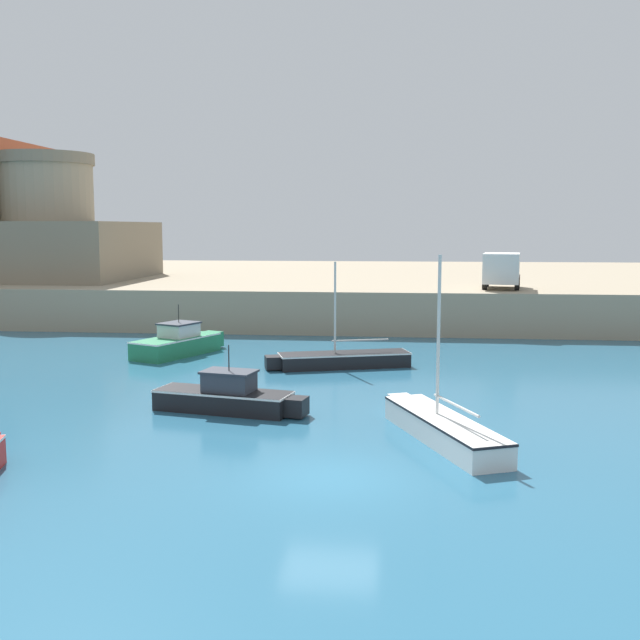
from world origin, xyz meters
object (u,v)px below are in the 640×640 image
at_px(sailboat_black_1, 341,359).
at_px(truck_on_quay, 502,269).
at_px(sailboat_white_4, 441,427).
at_px(motorboat_black_0, 228,397).
at_px(fortress, 49,238).
at_px(motorboat_green_2, 179,343).

relative_size(sailboat_black_1, truck_on_quay, 1.45).
distance_m(sailboat_white_4, truck_on_quay, 25.41).
bearing_deg(motorboat_black_0, fortress, 125.26).
height_order(motorboat_green_2, fortress, fortress).
bearing_deg(sailboat_black_1, motorboat_green_2, 163.28).
distance_m(motorboat_black_0, truck_on_quay, 25.25).
height_order(motorboat_green_2, truck_on_quay, truck_on_quay).
height_order(motorboat_black_0, sailboat_white_4, sailboat_white_4).
relative_size(fortress, truck_on_quay, 2.83).
bearing_deg(sailboat_black_1, fortress, 139.97).
xyz_separation_m(fortress, truck_on_quay, (31.94, -6.14, -1.76)).
xyz_separation_m(sailboat_black_1, fortress, (-23.10, 19.41, 5.18)).
xyz_separation_m(motorboat_green_2, sailboat_white_4, (12.26, -13.94, -0.19)).
relative_size(sailboat_white_4, truck_on_quay, 1.45).
height_order(motorboat_green_2, sailboat_white_4, sailboat_white_4).
distance_m(motorboat_black_0, sailboat_white_4, 7.71).
bearing_deg(motorboat_green_2, sailboat_black_1, -16.72).
xyz_separation_m(motorboat_black_0, motorboat_green_2, (-5.08, 11.15, 0.09)).
distance_m(sailboat_black_1, sailboat_white_4, 12.08).
relative_size(sailboat_black_1, sailboat_white_4, 1.00).
bearing_deg(truck_on_quay, motorboat_green_2, -147.96).
height_order(sailboat_black_1, sailboat_white_4, sailboat_white_4).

